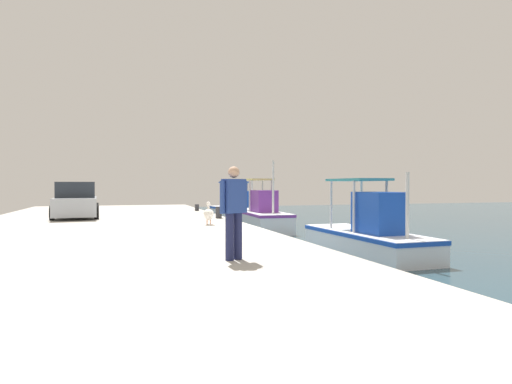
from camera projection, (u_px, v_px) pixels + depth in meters
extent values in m
cube|color=#BCB7AD|center=(103.00, 245.00, 13.17)|extent=(36.00, 10.00, 0.80)
cube|color=white|center=(237.00, 214.00, 27.58)|extent=(5.78, 2.60, 0.81)
cube|color=#1947B7|center=(237.00, 209.00, 27.57)|extent=(5.83, 2.65, 0.12)
cube|color=#1947B7|center=(242.00, 199.00, 26.95)|extent=(1.71, 1.25, 1.05)
cylinder|color=silver|center=(221.00, 195.00, 28.41)|extent=(0.08, 0.08, 1.57)
cylinder|color=silver|center=(237.00, 195.00, 28.94)|extent=(0.08, 0.08, 1.57)
cylinder|color=silver|center=(231.00, 195.00, 27.07)|extent=(0.08, 0.08, 1.57)
cylinder|color=silver|center=(247.00, 195.00, 27.60)|extent=(0.08, 0.08, 1.57)
cube|color=#1E4CB2|center=(234.00, 182.00, 27.99)|extent=(2.44, 1.59, 0.08)
cylinder|color=silver|center=(252.00, 194.00, 25.70)|extent=(0.10, 0.10, 1.81)
torus|color=orange|center=(251.00, 199.00, 27.11)|extent=(0.55, 0.19, 0.54)
cube|color=white|center=(259.00, 220.00, 21.81)|extent=(6.15, 1.83, 0.93)
cube|color=#723399|center=(259.00, 213.00, 21.80)|extent=(6.19, 1.87, 0.12)
cube|color=#723399|center=(264.00, 201.00, 21.06)|extent=(1.74, 1.04, 1.05)
cylinder|color=silver|center=(242.00, 195.00, 22.95)|extent=(0.08, 0.08, 1.55)
cylinder|color=silver|center=(262.00, 195.00, 23.26)|extent=(0.08, 0.08, 1.55)
cylinder|color=silver|center=(250.00, 196.00, 21.37)|extent=(0.08, 0.08, 1.55)
cylinder|color=silver|center=(272.00, 196.00, 21.67)|extent=(0.08, 0.08, 1.55)
cube|color=#D8CC72|center=(256.00, 180.00, 22.30)|extent=(2.51, 1.28, 0.08)
cylinder|color=silver|center=(273.00, 187.00, 19.58)|extent=(0.10, 0.10, 2.41)
cube|color=white|center=(366.00, 243.00, 13.92)|extent=(5.49, 1.82, 0.75)
cube|color=#1947B7|center=(366.00, 234.00, 13.91)|extent=(5.53, 1.86, 0.12)
cube|color=#1947B7|center=(378.00, 213.00, 13.26)|extent=(1.55, 1.06, 1.27)
cylinder|color=silver|center=(331.00, 205.00, 14.87)|extent=(0.08, 0.08, 1.62)
cylinder|color=silver|center=(361.00, 204.00, 15.25)|extent=(0.08, 0.08, 1.62)
cylinder|color=silver|center=(354.00, 207.00, 13.48)|extent=(0.08, 0.08, 1.62)
cylinder|color=silver|center=(387.00, 206.00, 13.86)|extent=(0.08, 0.08, 1.62)
cube|color=teal|center=(358.00, 180.00, 14.35)|extent=(2.23, 1.30, 0.08)
cylinder|color=silver|center=(407.00, 205.00, 11.96)|extent=(0.10, 0.10, 1.84)
cylinder|color=tan|center=(210.00, 222.00, 15.62)|extent=(0.04, 0.04, 0.22)
cylinder|color=tan|center=(207.00, 222.00, 15.60)|extent=(0.04, 0.04, 0.22)
ellipsoid|color=white|center=(209.00, 215.00, 15.66)|extent=(0.68, 0.42, 0.40)
ellipsoid|color=silver|center=(209.00, 213.00, 15.61)|extent=(0.59, 0.45, 0.28)
cylinder|color=white|center=(208.00, 208.00, 15.84)|extent=(0.20, 0.12, 0.27)
sphere|color=white|center=(208.00, 204.00, 15.92)|extent=(0.18, 0.18, 0.16)
cone|color=#F2B272|center=(208.00, 204.00, 16.12)|extent=(0.31, 0.12, 0.07)
cylinder|color=#1E234C|center=(230.00, 237.00, 8.18)|extent=(0.16, 0.16, 0.90)
cylinder|color=#1E234C|center=(238.00, 236.00, 8.31)|extent=(0.16, 0.16, 0.90)
cube|color=navy|center=(234.00, 196.00, 8.24)|extent=(0.38, 0.49, 0.65)
cylinder|color=navy|center=(222.00, 197.00, 8.07)|extent=(0.10, 0.10, 0.62)
cylinder|color=navy|center=(245.00, 197.00, 8.40)|extent=(0.10, 0.10, 0.62)
sphere|color=tan|center=(234.00, 172.00, 8.23)|extent=(0.22, 0.22, 0.22)
cylinder|color=black|center=(52.00, 213.00, 17.53)|extent=(0.61, 0.21, 0.60)
cylinder|color=black|center=(97.00, 212.00, 18.12)|extent=(0.61, 0.21, 0.60)
cylinder|color=black|center=(57.00, 210.00, 19.92)|extent=(0.61, 0.21, 0.60)
cylinder|color=black|center=(97.00, 209.00, 20.51)|extent=(0.61, 0.21, 0.60)
cube|color=#A5ADB7|center=(76.00, 206.00, 19.02)|extent=(4.18, 1.91, 0.76)
cube|color=#262D38|center=(76.00, 190.00, 19.14)|extent=(2.28, 1.67, 0.68)
cylinder|color=#333338|center=(197.00, 207.00, 24.05)|extent=(0.23, 0.23, 0.37)
cylinder|color=#333338|center=(219.00, 212.00, 18.67)|extent=(0.27, 0.27, 0.50)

